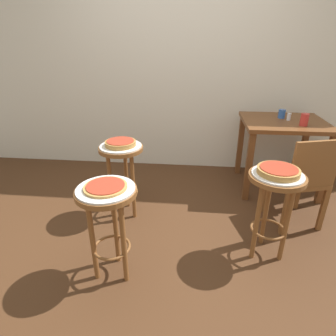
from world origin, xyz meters
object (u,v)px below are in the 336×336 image
at_px(dining_table, 283,133).
at_px(stool_foreground, 108,213).
at_px(stool_middle, 274,197).
at_px(pizza_middle, 278,171).
at_px(pizza_leftside, 120,143).
at_px(cup_far_edge, 282,114).
at_px(condiment_shaker, 289,117).
at_px(serving_plate_middle, 278,174).
at_px(wooden_chair, 302,179).
at_px(serving_plate_foreground, 106,189).
at_px(stool_leftside, 122,165).
at_px(serving_plate_leftside, 121,146).
at_px(pizza_foreground, 105,187).
at_px(cup_near_edge, 304,120).

bearing_deg(dining_table, stool_foreground, -134.89).
xyz_separation_m(stool_middle, pizza_middle, (0.00, 0.00, 0.21)).
bearing_deg(pizza_middle, stool_foreground, -164.08).
height_order(pizza_leftside, cup_far_edge, cup_far_edge).
height_order(stool_foreground, pizza_leftside, pizza_leftside).
distance_m(stool_foreground, condiment_shaker, 2.16).
height_order(dining_table, cup_far_edge, cup_far_edge).
relative_size(serving_plate_middle, cup_far_edge, 3.91).
bearing_deg(pizza_leftside, stool_middle, -19.90).
xyz_separation_m(pizza_leftside, dining_table, (1.59, 0.71, -0.08)).
bearing_deg(wooden_chair, serving_plate_foreground, -153.29).
bearing_deg(stool_middle, stool_leftside, 160.10).
xyz_separation_m(serving_plate_leftside, dining_table, (1.59, 0.71, -0.05)).
xyz_separation_m(serving_plate_foreground, condiment_shaker, (1.52, 1.50, 0.12)).
distance_m(serving_plate_middle, stool_leftside, 1.33).
height_order(stool_middle, condiment_shaker, condiment_shaker).
distance_m(stool_middle, pizza_leftside, 1.34).
distance_m(serving_plate_middle, dining_table, 1.21).
bearing_deg(cup_far_edge, wooden_chair, -89.40).
bearing_deg(pizza_middle, wooden_chair, 50.72).
bearing_deg(stool_middle, serving_plate_foreground, -164.08).
height_order(pizza_foreground, pizza_leftside, pizza_leftside).
xyz_separation_m(pizza_foreground, pizza_leftside, (-0.10, 0.77, 0.01)).
xyz_separation_m(stool_middle, stool_leftside, (-1.24, 0.45, 0.00)).
relative_size(serving_plate_leftside, condiment_shaker, 4.83).
relative_size(pizza_foreground, condiment_shaker, 3.59).
height_order(pizza_leftside, wooden_chair, wooden_chair).
bearing_deg(serving_plate_leftside, cup_near_edge, 17.38).
bearing_deg(condiment_shaker, dining_table, -159.33).
distance_m(serving_plate_leftside, pizza_leftside, 0.03).
distance_m(serving_plate_foreground, cup_near_edge, 2.08).
bearing_deg(serving_plate_foreground, serving_plate_middle, 15.92).
xyz_separation_m(pizza_middle, cup_near_edge, (0.47, 0.98, 0.12)).
height_order(pizza_foreground, pizza_middle, pizza_middle).
bearing_deg(wooden_chair, dining_table, 89.88).
xyz_separation_m(stool_foreground, cup_far_edge, (1.47, 1.59, 0.31)).
bearing_deg(cup_far_edge, pizza_foreground, -132.68).
bearing_deg(pizza_middle, serving_plate_middle, 0.00).
distance_m(pizza_middle, cup_near_edge, 1.10).
relative_size(stool_foreground, serving_plate_leftside, 1.86).
bearing_deg(wooden_chair, stool_leftside, 178.97).
distance_m(stool_middle, cup_far_edge, 1.35).
relative_size(dining_table, condiment_shaker, 11.11).
relative_size(cup_near_edge, condiment_shaker, 1.59).
distance_m(pizza_foreground, serving_plate_leftside, 0.78).
distance_m(cup_near_edge, condiment_shaker, 0.21).
relative_size(serving_plate_leftside, wooden_chair, 0.44).
xyz_separation_m(pizza_foreground, condiment_shaker, (1.52, 1.50, 0.11)).
xyz_separation_m(serving_plate_foreground, stool_middle, (1.14, 0.32, -0.18)).
relative_size(serving_plate_foreground, pizza_foreground, 1.36).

